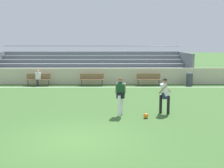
# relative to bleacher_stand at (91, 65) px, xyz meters

# --- Properties ---
(ground_plane) EXTENTS (160.00, 160.00, 0.00)m
(ground_plane) POSITION_rel_bleacher_stand_xyz_m (0.50, -16.39, -1.23)
(ground_plane) COLOR #3D662D
(field_line_sideline) EXTENTS (44.00, 0.12, 0.01)m
(field_line_sideline) POSITION_rel_bleacher_stand_xyz_m (0.50, -5.04, -1.23)
(field_line_sideline) COLOR white
(field_line_sideline) RESTS_ON ground
(sideline_wall) EXTENTS (48.00, 0.16, 1.26)m
(sideline_wall) POSITION_rel_bleacher_stand_xyz_m (0.50, -3.44, -0.60)
(sideline_wall) COLOR beige
(sideline_wall) RESTS_ON ground
(bleacher_stand) EXTENTS (17.03, 5.15, 2.90)m
(bleacher_stand) POSITION_rel_bleacher_stand_xyz_m (0.00, 0.00, 0.00)
(bleacher_stand) COLOR #9EA3AD
(bleacher_stand) RESTS_ON ground
(bench_far_left) EXTENTS (1.80, 0.40, 0.90)m
(bench_far_left) POSITION_rel_bleacher_stand_xyz_m (-3.69, -4.10, -0.68)
(bench_far_left) COLOR olive
(bench_far_left) RESTS_ON ground
(bench_near_bin) EXTENTS (1.80, 0.40, 0.90)m
(bench_near_bin) POSITION_rel_bleacher_stand_xyz_m (4.62, -4.10, -0.68)
(bench_near_bin) COLOR olive
(bench_near_bin) RESTS_ON ground
(bench_centre_sideline) EXTENTS (1.80, 0.40, 0.90)m
(bench_centre_sideline) POSITION_rel_bleacher_stand_xyz_m (0.33, -4.10, -0.68)
(bench_centre_sideline) COLOR olive
(bench_centre_sideline) RESTS_ON ground
(trash_bin) EXTENTS (0.48, 0.48, 0.94)m
(trash_bin) POSITION_rel_bleacher_stand_xyz_m (7.71, -4.15, -0.76)
(trash_bin) COLOR #3D424C
(trash_bin) RESTS_ON ground
(spectator_seated) EXTENTS (0.36, 0.42, 1.21)m
(spectator_seated) POSITION_rel_bleacher_stand_xyz_m (-3.69, -4.22, -0.53)
(spectator_seated) COLOR #2D2D38
(spectator_seated) RESTS_ON ground
(player_dark_on_ball) EXTENTS (0.48, 0.47, 1.71)m
(player_dark_on_ball) POSITION_rel_bleacher_stand_xyz_m (2.16, -13.05, -0.21)
(player_dark_on_ball) COLOR white
(player_dark_on_ball) RESTS_ON ground
(player_white_deep_cover) EXTENTS (0.66, 0.45, 1.63)m
(player_white_deep_cover) POSITION_rel_bleacher_stand_xyz_m (4.19, -12.76, -0.26)
(player_white_deep_cover) COLOR black
(player_white_deep_cover) RESTS_ON ground
(soccer_ball) EXTENTS (0.22, 0.22, 0.22)m
(soccer_ball) POSITION_rel_bleacher_stand_xyz_m (3.24, -13.60, -1.12)
(soccer_ball) COLOR orange
(soccer_ball) RESTS_ON ground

